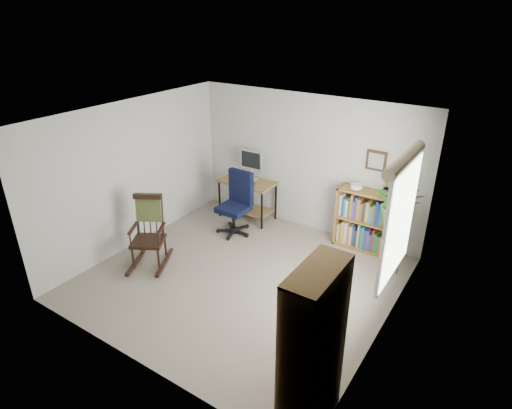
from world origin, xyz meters
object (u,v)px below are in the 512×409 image
Objects in this scene: office_chair at (233,204)px; low_bookshelf at (366,221)px; rocking_chair at (147,232)px; tall_bookshelf at (313,351)px; desk at (247,200)px.

office_chair is 1.11× the size of low_bookshelf.
office_chair is 1.00× the size of rocking_chair.
tall_bookshelf reaches higher than low_bookshelf.
office_chair is at bearing 136.68° from tall_bookshelf.
rocking_chair is at bearing 161.26° from tall_bookshelf.
office_chair is at bearing -160.30° from low_bookshelf.
desk is 0.91× the size of rocking_chair.
low_bookshelf is 3.51m from tall_bookshelf.
office_chair is 0.65× the size of tall_bookshelf.
rocking_chair is (-0.50, -1.54, -0.00)m from office_chair.
tall_bookshelf is at bearing -40.81° from office_chair.
rocking_chair is at bearing -138.66° from low_bookshelf.
tall_bookshelf is (2.97, -3.30, 0.50)m from desk.
rocking_chair is at bearing -105.41° from office_chair.
tall_bookshelf is (3.32, -1.13, 0.31)m from rocking_chair.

